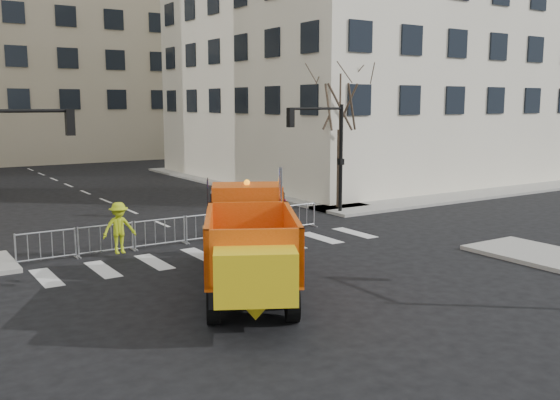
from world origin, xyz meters
TOP-DOWN VIEW (x-y plane):
  - ground at (0.00, 0.00)m, footprint 120.00×120.00m
  - sidewalk_back at (0.00, 8.50)m, footprint 64.00×5.00m
  - traffic_light_right at (8.50, 9.50)m, footprint 0.18×0.18m
  - crowd_barriers at (-0.75, 7.60)m, footprint 12.60×0.60m
  - street_tree at (9.20, 10.50)m, footprint 3.00×3.00m
  - plow_truck at (-2.04, 0.37)m, footprint 6.48×9.23m
  - cop_a at (-1.18, 4.37)m, footprint 0.84×0.75m
  - cop_b at (-0.81, 3.54)m, footprint 0.92×0.76m
  - cop_c at (0.14, 4.63)m, footprint 0.86×1.20m
  - worker at (-3.66, 6.80)m, footprint 1.21×0.71m
  - newspaper_box at (4.18, 8.36)m, footprint 0.57×0.54m

SIDE VIEW (x-z plane):
  - ground at x=0.00m, z-range 0.00..0.00m
  - sidewalk_back at x=0.00m, z-range 0.00..0.15m
  - crowd_barriers at x=-0.75m, z-range 0.00..1.10m
  - newspaper_box at x=4.18m, z-range 0.15..1.25m
  - cop_b at x=-0.81m, z-range 0.00..1.74m
  - cop_c at x=0.14m, z-range 0.00..1.90m
  - cop_a at x=-1.18m, z-range 0.00..1.92m
  - worker at x=-3.66m, z-range 0.15..1.99m
  - plow_truck at x=-2.04m, z-range -0.20..3.36m
  - traffic_light_right at x=8.50m, z-range 0.00..5.40m
  - street_tree at x=9.20m, z-range 0.00..7.50m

